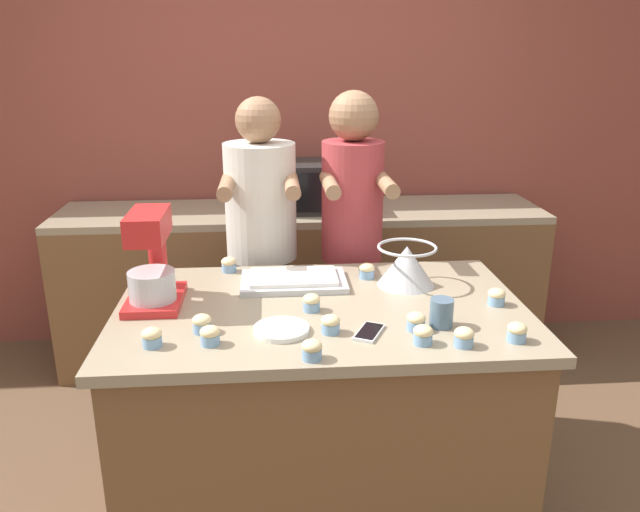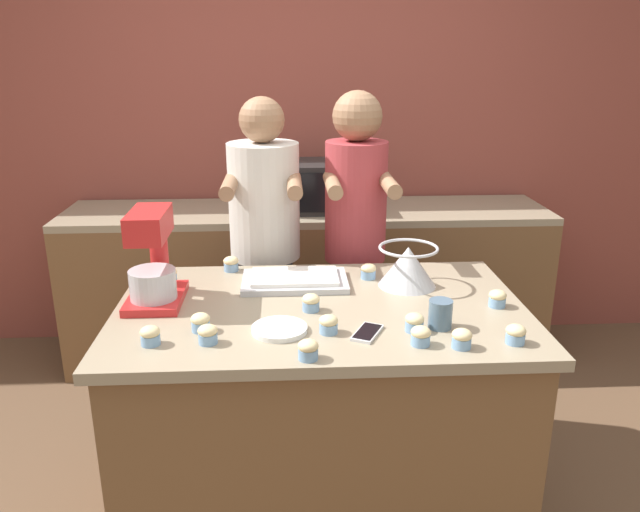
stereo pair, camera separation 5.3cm
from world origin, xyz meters
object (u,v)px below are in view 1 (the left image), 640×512
stand_mixer (152,264)px  cupcake_11 (497,297)px  cupcake_6 (423,335)px  cupcake_0 (210,335)px  cupcake_13 (464,337)px  cell_phone (369,332)px  cupcake_4 (152,337)px  cupcake_8 (331,324)px  person_left (262,262)px  cupcake_10 (311,302)px  cupcake_1 (202,323)px  baking_tray (294,280)px  cupcake_2 (312,350)px  small_plate (281,329)px  cupcake_7 (367,271)px  microwave_oven (309,186)px  person_right (352,253)px  cupcake_9 (229,264)px  cupcake_5 (517,332)px  drinking_glass (441,313)px  cupcake_12 (416,321)px  cupcake_3 (167,276)px  mixing_bowl (406,264)px

stand_mixer → cupcake_11: stand_mixer is taller
cupcake_6 → cupcake_11: same height
cupcake_0 → cupcake_13: size_ratio=1.00×
cell_phone → cupcake_4: (-0.71, -0.04, 0.03)m
cupcake_0 → cupcake_8: 0.40m
cell_phone → person_left: bearing=111.3°
cupcake_10 → cupcake_1: bearing=-158.1°
baking_tray → cupcake_4: 0.70m
cupcake_2 → cupcake_13: size_ratio=1.00×
small_plate → cupcake_7: bearing=53.5°
stand_mixer → cell_phone: (0.76, -0.32, -0.15)m
cupcake_7 → small_plate: bearing=-126.5°
person_left → cupcake_4: size_ratio=25.06×
microwave_oven → cell_phone: bearing=-86.6°
person_right → cupcake_6: bearing=-84.5°
person_right → baking_tray: 0.54m
cell_phone → cupcake_11: (0.51, 0.21, 0.03)m
cupcake_9 → stand_mixer: bearing=-127.1°
person_left → cupcake_5: (0.83, -1.03, 0.09)m
person_right → cupcake_4: bearing=-128.3°
person_right → cupcake_5: size_ratio=25.44×
drinking_glass → cupcake_10: (-0.43, 0.17, -0.02)m
small_plate → cupcake_4: size_ratio=2.91×
cupcake_12 → cupcake_6: bearing=-90.3°
person_right → cupcake_13: (0.23, -1.05, 0.05)m
baking_tray → cupcake_8: 0.47m
cupcake_4 → cupcake_11: (1.21, 0.25, 0.00)m
cupcake_1 → cupcake_4: 0.18m
cupcake_3 → cupcake_13: same height
mixing_bowl → cell_phone: (-0.22, -0.44, -0.08)m
cupcake_2 → cupcake_11: (0.71, 0.37, 0.00)m
microwave_oven → cupcake_4: 1.79m
cupcake_13 → cupcake_0: bearing=174.6°
cupcake_5 → cell_phone: bearing=168.8°
person_right → cupcake_12: person_right is taller
baking_tray → stand_mixer: bearing=-163.1°
cupcake_3 → cupcake_5: (1.21, -0.62, 0.00)m
microwave_oven → cupcake_1: size_ratio=6.90×
person_right → cupcake_13: person_right is taller
cupcake_1 → cupcake_2: 0.42m
cupcake_9 → cupcake_1: bearing=-95.2°
cupcake_2 → cupcake_1: bearing=148.1°
cell_phone → cupcake_5: cupcake_5 is taller
cell_phone → cupcake_0: size_ratio=2.48×
cell_phone → cupcake_9: 0.83m
drinking_glass → cupcake_11: 0.31m
cell_phone → drinking_glass: bearing=8.9°
person_left → cupcake_8: bearing=-75.6°
microwave_oven → drinking_glass: 1.64m
person_left → cupcake_2: bearing=-81.7°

